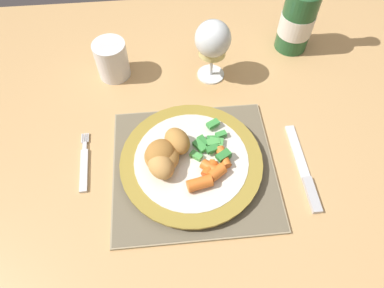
# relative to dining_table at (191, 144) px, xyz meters

# --- Properties ---
(ground_plane) EXTENTS (6.00, 6.00, 0.00)m
(ground_plane) POSITION_rel_dining_table_xyz_m (0.00, 0.00, -0.66)
(ground_plane) COLOR #383333
(dining_table) EXTENTS (1.56, 0.88, 0.74)m
(dining_table) POSITION_rel_dining_table_xyz_m (0.00, 0.00, 0.00)
(dining_table) COLOR tan
(dining_table) RESTS_ON ground
(placemat) EXTENTS (0.30, 0.28, 0.01)m
(placemat) POSITION_rel_dining_table_xyz_m (-0.01, -0.11, 0.08)
(placemat) COLOR gray
(placemat) RESTS_ON dining_table
(dinner_plate) EXTENTS (0.27, 0.27, 0.02)m
(dinner_plate) POSITION_rel_dining_table_xyz_m (-0.01, -0.11, 0.10)
(dinner_plate) COLOR silver
(dinner_plate) RESTS_ON placemat
(breaded_croquettes) EXTENTS (0.11, 0.12, 0.04)m
(breaded_croquettes) POSITION_rel_dining_table_xyz_m (-0.06, -0.10, 0.13)
(breaded_croquettes) COLOR #A87033
(breaded_croquettes) RESTS_ON dinner_plate
(green_beans_pile) EXTENTS (0.07, 0.11, 0.02)m
(green_beans_pile) POSITION_rel_dining_table_xyz_m (0.03, -0.08, 0.11)
(green_beans_pile) COLOR #4CA84C
(green_beans_pile) RESTS_ON dinner_plate
(glazed_carrots) EXTENTS (0.08, 0.09, 0.02)m
(glazed_carrots) POSITION_rel_dining_table_xyz_m (0.02, -0.14, 0.12)
(glazed_carrots) COLOR orange
(glazed_carrots) RESTS_ON dinner_plate
(fork) EXTENTS (0.02, 0.13, 0.01)m
(fork) POSITION_rel_dining_table_xyz_m (-0.21, -0.09, 0.08)
(fork) COLOR silver
(fork) RESTS_ON dining_table
(table_knife) EXTENTS (0.02, 0.19, 0.01)m
(table_knife) POSITION_rel_dining_table_xyz_m (0.20, -0.14, 0.08)
(table_knife) COLOR silver
(table_knife) RESTS_ON dining_table
(wine_glass) EXTENTS (0.08, 0.08, 0.14)m
(wine_glass) POSITION_rel_dining_table_xyz_m (0.06, 0.13, 0.18)
(wine_glass) COLOR silver
(wine_glass) RESTS_ON dining_table
(bottle) EXTENTS (0.08, 0.08, 0.25)m
(bottle) POSITION_rel_dining_table_xyz_m (0.26, 0.21, 0.17)
(bottle) COLOR #23562D
(bottle) RESTS_ON dining_table
(drinking_cup) EXTENTS (0.07, 0.07, 0.09)m
(drinking_cup) POSITION_rel_dining_table_xyz_m (-0.16, 0.16, 0.13)
(drinking_cup) COLOR white
(drinking_cup) RESTS_ON dining_table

